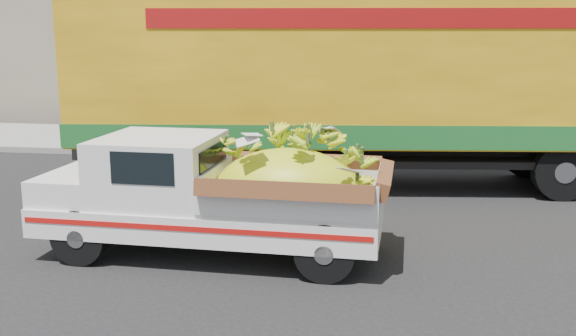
# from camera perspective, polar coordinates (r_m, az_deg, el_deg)

# --- Properties ---
(ground) EXTENTS (100.00, 100.00, 0.00)m
(ground) POSITION_cam_1_polar(r_m,az_deg,el_deg) (9.81, 0.82, -6.47)
(ground) COLOR black
(ground) RESTS_ON ground
(curb) EXTENTS (60.00, 0.25, 0.15)m
(curb) POSITION_cam_1_polar(r_m,az_deg,el_deg) (15.78, 4.01, 0.87)
(curb) COLOR gray
(curb) RESTS_ON ground
(sidewalk) EXTENTS (60.00, 4.00, 0.14)m
(sidewalk) POSITION_cam_1_polar(r_m,az_deg,el_deg) (17.84, 4.60, 2.13)
(sidewalk) COLOR gray
(sidewalk) RESTS_ON ground
(building_left) EXTENTS (18.00, 6.00, 5.00)m
(building_left) POSITION_cam_1_polar(r_m,az_deg,el_deg) (25.22, -12.95, 10.29)
(building_left) COLOR gray
(building_left) RESTS_ON ground
(pickup_truck) EXTENTS (4.84, 1.90, 1.68)m
(pickup_truck) POSITION_cam_1_polar(r_m,az_deg,el_deg) (8.96, -4.61, -2.29)
(pickup_truck) COLOR black
(pickup_truck) RESTS_ON ground
(semi_trailer) EXTENTS (12.04, 3.96, 3.80)m
(semi_trailer) POSITION_cam_1_polar(r_m,az_deg,el_deg) (13.02, 7.66, 7.53)
(semi_trailer) COLOR black
(semi_trailer) RESTS_ON ground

